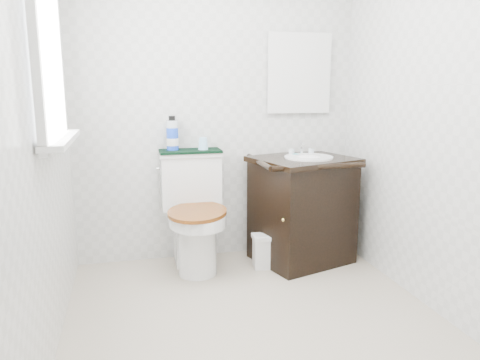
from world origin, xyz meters
name	(u,v)px	position (x,y,z in m)	size (l,w,h in m)	color
floor	(258,325)	(0.00, 0.00, 0.00)	(2.40, 2.40, 0.00)	#AA9C89
wall_back	(217,106)	(0.00, 1.20, 1.20)	(2.40, 2.40, 0.00)	silver
wall_front	(377,146)	(0.00, -1.20, 1.20)	(2.40, 2.40, 0.00)	silver
wall_left	(37,121)	(-1.10, 0.00, 1.20)	(2.40, 2.40, 0.00)	silver
wall_right	(441,114)	(1.10, 0.00, 1.20)	(2.40, 2.40, 0.00)	silver
window	(46,48)	(-1.07, 0.25, 1.55)	(0.02, 0.70, 0.90)	white
mirror	(299,73)	(0.66, 1.18, 1.45)	(0.50, 0.02, 0.60)	silver
toilet	(194,219)	(-0.23, 0.96, 0.38)	(0.52, 0.69, 0.86)	white
vanity	(302,207)	(0.61, 0.90, 0.43)	(0.85, 0.78, 0.92)	black
trash_bin	(264,251)	(0.28, 0.82, 0.13)	(0.19, 0.15, 0.26)	silver
towel	(190,151)	(-0.23, 1.09, 0.87)	(0.46, 0.22, 0.02)	black
mouthwash_bottle	(172,135)	(-0.36, 1.12, 1.00)	(0.09, 0.09, 0.25)	blue
cup	(203,144)	(-0.13, 1.08, 0.93)	(0.07, 0.07, 0.09)	#9BD6FE
soap_bar	(295,154)	(0.58, 1.00, 0.83)	(0.07, 0.05, 0.02)	#186A75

